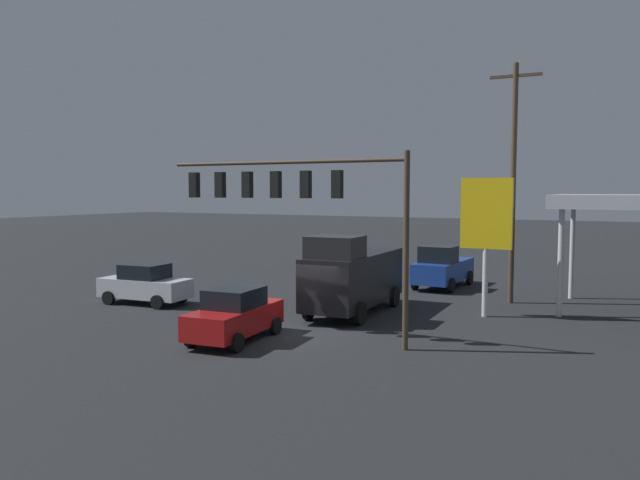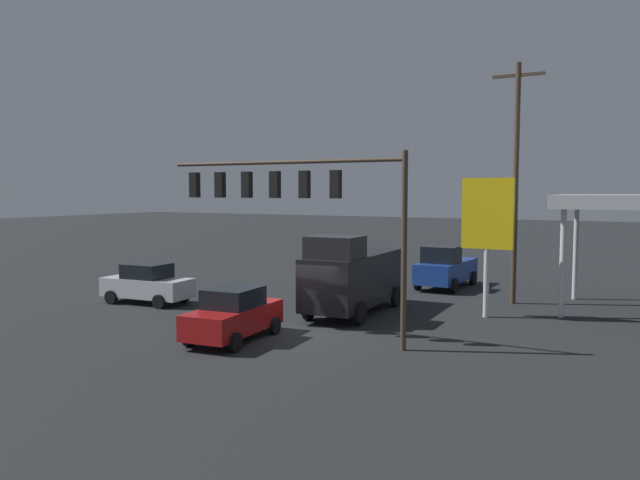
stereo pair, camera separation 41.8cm
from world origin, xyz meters
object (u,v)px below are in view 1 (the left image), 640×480
Objects in this scene: sedan_waiting at (235,315)px; sedan_far at (145,284)px; price_sign at (486,219)px; traffic_signal_assembly at (294,194)px; utility_pole at (513,178)px; delivery_truck at (352,276)px; pickup_parked at (442,268)px.

sedan_waiting is 9.09m from sedan_far.
price_sign reaches higher than sedan_waiting.
price_sign reaches higher than sedan_far.
traffic_signal_assembly is 0.86× the size of utility_pole.
delivery_truck is at bearing -170.50° from sedan_far.
sedan_far is (11.31, 11.45, -0.16)m from pickup_parked.
pickup_parked is (-1.63, -14.01, -4.19)m from traffic_signal_assembly.
pickup_parked is at bearing 168.91° from delivery_truck.
utility_pole is at bearing -95.59° from price_sign.
sedan_waiting is (3.21, 15.57, -0.16)m from pickup_parked.
utility_pole reaches higher than delivery_truck.
delivery_truck is (5.73, 5.95, -4.32)m from utility_pole.
traffic_signal_assembly reaches higher than sedan_far.
utility_pole is 1.91× the size of price_sign.
traffic_signal_assembly is at bearing -4.41° from delivery_truck.
traffic_signal_assembly is 14.71m from pickup_parked.
sedan_far is at bearing -42.05° from pickup_parked.
traffic_signal_assembly is at bearing 130.20° from sedan_waiting.
delivery_truck is 9.24m from pickup_parked.
utility_pole is at bearing 133.89° from delivery_truck.
price_sign reaches higher than delivery_truck.
delivery_truck reaches higher than sedan_waiting.
traffic_signal_assembly is 1.43× the size of delivery_truck.
price_sign is 1.32× the size of sedan_waiting.
sedan_waiting is at bearing -9.05° from pickup_parked.
delivery_truck is at bearing 160.17° from sedan_waiting.
pickup_parked is at bearing -61.03° from price_sign.
utility_pole is 9.32m from delivery_truck.
utility_pole is at bearing 56.22° from pickup_parked.
traffic_signal_assembly reaches higher than sedan_waiting.
pickup_parked is at bearing 163.89° from sedan_waiting.
traffic_signal_assembly is 12.37m from utility_pole.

